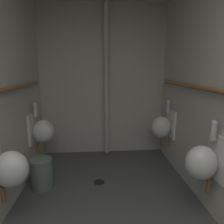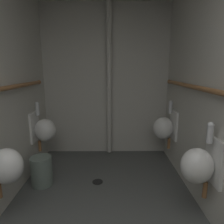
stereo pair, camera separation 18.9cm
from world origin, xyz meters
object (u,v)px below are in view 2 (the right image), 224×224
Objects in this scene: urinal_right_mid at (199,165)px; urinal_left_far at (44,129)px; floor_drain at (98,182)px; waste_bin at (42,171)px; standpipe_back_wall at (109,82)px; urinal_right_far at (165,127)px; urinal_left_mid at (4,165)px.

urinal_left_far is at bearing 148.44° from urinal_right_mid.
floor_drain is 0.37× the size of waste_bin.
standpipe_back_wall is 6.44× the size of waste_bin.
floor_drain is (0.81, -0.42, -0.60)m from urinal_left_far.
urinal_right_far is at bearing -26.40° from standpipe_back_wall.
urinal_left_mid and urinal_right_far have the same top height.
standpipe_back_wall is (0.96, 0.52, 0.65)m from urinal_left_far.
waste_bin is (-0.72, -0.05, 0.19)m from floor_drain.
urinal_right_mid is at bearing -20.64° from waste_bin.
urinal_right_far is 1.15m from standpipe_back_wall.
floor_drain is at bearing 3.98° from waste_bin.
floor_drain is (-1.00, 0.70, -0.60)m from urinal_right_mid.
urinal_right_far is at bearing 33.49° from urinal_left_mid.
standpipe_back_wall is 1.69m from waste_bin.
standpipe_back_wall is at bearing 28.14° from urinal_left_far.
floor_drain is (-0.15, -0.93, -1.25)m from standpipe_back_wall.
standpipe_back_wall is (-0.85, 1.63, 0.65)m from urinal_right_mid.
urinal_right_mid is at bearing -34.82° from floor_drain.
urinal_left_mid is 1.00× the size of urinal_left_far.
urinal_left_mid is at bearing -146.51° from urinal_right_far.
urinal_right_mid is 0.31× the size of standpipe_back_wall.
standpipe_back_wall reaches higher than urinal_left_mid.
urinal_right_far is (0.00, 1.21, 0.00)m from urinal_right_mid.
urinal_right_far is at bearing 18.08° from waste_bin.
standpipe_back_wall is at bearing 117.57° from urinal_right_mid.
urinal_left_far and urinal_right_mid have the same top height.
urinal_right_far is 1.28m from floor_drain.
urinal_left_mid is at bearing -139.69° from floor_drain.
standpipe_back_wall reaches higher than urinal_right_mid.
waste_bin is at bearing 159.36° from urinal_right_mid.
urinal_right_far is 1.97× the size of waste_bin.
urinal_right_mid is at bearing -62.43° from standpipe_back_wall.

